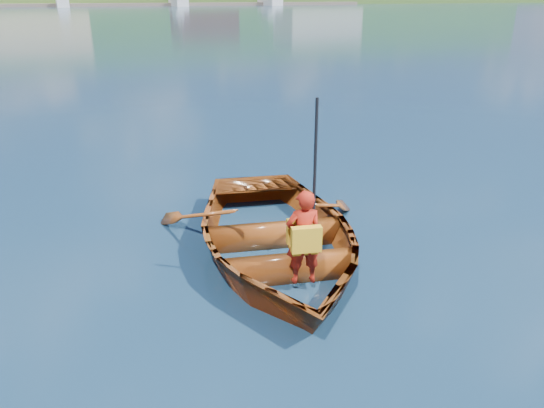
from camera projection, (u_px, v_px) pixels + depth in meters
ground at (257, 240)px, 7.50m from camera, size 600.00×600.00×0.00m
rowboat at (275, 235)px, 6.95m from camera, size 3.84×4.79×0.88m
child_paddler at (304, 237)px, 6.01m from camera, size 0.46×0.39×2.12m
dock at (79, 5)px, 137.03m from camera, size 160.03×10.60×0.80m
marina_yachts at (4, 2)px, 126.55m from camera, size 142.01×12.86×4.13m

